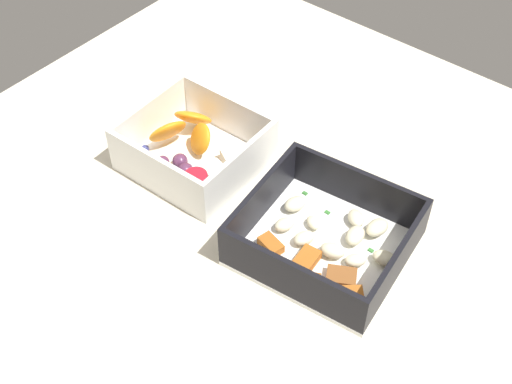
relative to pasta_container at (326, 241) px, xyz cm
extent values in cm
cube|color=beige|center=(10.98, -0.04, -2.83)|extent=(80.00, 80.00, 2.00)
cube|color=white|center=(0.26, -0.06, -1.53)|extent=(19.07, 17.81, 0.60)
cube|color=black|center=(-8.01, -1.08, 1.43)|extent=(2.52, 15.78, 5.31)
cube|color=black|center=(8.53, 0.95, 1.43)|extent=(2.52, 15.78, 5.31)
cube|color=black|center=(-0.67, 7.49, 1.43)|extent=(16.02, 2.55, 5.31)
cube|color=black|center=(1.19, -7.62, 1.43)|extent=(16.02, 2.55, 5.31)
ellipsoid|color=beige|center=(-0.53, -5.05, -0.36)|extent=(3.02, 2.92, 1.24)
ellipsoid|color=beige|center=(2.26, 1.00, -0.34)|extent=(2.58, 3.01, 1.27)
ellipsoid|color=beige|center=(2.86, -1.59, -0.52)|extent=(2.46, 2.18, 1.02)
ellipsoid|color=beige|center=(-3.79, -0.06, -0.42)|extent=(2.78, 2.74, 1.15)
ellipsoid|color=beige|center=(-1.18, 0.51, -0.28)|extent=(3.13, 2.58, 1.36)
ellipsoid|color=beige|center=(5.17, 0.78, -0.38)|extent=(2.48, 2.88, 1.21)
ellipsoid|color=beige|center=(6.06, -2.38, -0.28)|extent=(2.72, 3.21, 1.36)
ellipsoid|color=beige|center=(-6.09, -2.17, -0.30)|extent=(3.01, 2.40, 1.33)
ellipsoid|color=beige|center=(-3.19, -5.26, -0.20)|extent=(2.50, 3.22, 1.46)
ellipsoid|color=beige|center=(-1.92, -2.76, -0.24)|extent=(2.43, 3.12, 1.41)
cube|color=brown|center=(-3.79, 2.59, -0.70)|extent=(3.88, 3.53, 1.06)
cube|color=#AD5B1E|center=(4.68, 3.84, -0.69)|extent=(3.15, 2.27, 1.07)
cube|color=#AD5B1E|center=(-1.39, 5.38, -0.63)|extent=(3.27, 2.94, 1.19)
cube|color=#AD5B1E|center=(-5.91, 4.57, -0.34)|extent=(3.59, 3.49, 1.78)
cube|color=#AD5B1E|center=(0.41, 2.97, -0.68)|extent=(2.39, 3.17, 1.10)
cube|color=#387A33|center=(6.62, -5.11, -1.13)|extent=(0.60, 0.40, 0.20)
cube|color=#387A33|center=(-4.09, -2.76, -1.13)|extent=(0.60, 0.40, 0.20)
cube|color=#387A33|center=(2.81, -4.30, -1.13)|extent=(0.60, 0.40, 0.20)
cube|color=white|center=(20.65, -1.26, -1.53)|extent=(15.64, 14.46, 0.60)
cube|color=white|center=(13.37, -1.52, 1.58)|extent=(1.09, 13.95, 5.61)
cube|color=white|center=(27.93, -1.01, 1.58)|extent=(1.09, 13.95, 5.61)
cube|color=white|center=(20.42, 5.40, 1.58)|extent=(13.98, 1.09, 5.61)
cube|color=white|center=(20.88, -7.93, 1.58)|extent=(13.98, 1.09, 5.61)
ellipsoid|color=orange|center=(21.00, -2.71, 0.97)|extent=(5.01, 4.63, 4.19)
ellipsoid|color=orange|center=(24.32, -5.01, 1.09)|extent=(6.16, 5.92, 4.44)
ellipsoid|color=orange|center=(24.77, -0.90, 1.31)|extent=(5.34, 5.96, 4.88)
cube|color=#F4EACC|center=(16.00, -0.01, -0.21)|extent=(3.83, 3.16, 2.04)
cube|color=#F4EACC|center=(16.73, -3.99, -0.37)|extent=(3.25, 3.54, 1.72)
sphere|color=#562D4C|center=(21.18, 0.84, -0.28)|extent=(1.90, 1.90, 1.90)
sphere|color=#562D4C|center=(22.77, 2.22, -0.41)|extent=(1.64, 1.64, 1.64)
sphere|color=#562D4C|center=(19.54, 1.62, -0.26)|extent=(1.94, 1.94, 1.94)
sphere|color=#562D4C|center=(19.01, 3.41, -0.26)|extent=(1.94, 1.94, 1.94)
cone|color=red|center=(17.15, 2.31, -0.10)|extent=(2.83, 2.83, 2.26)
sphere|color=navy|center=(25.14, 3.61, -0.77)|extent=(0.92, 0.92, 0.92)
sphere|color=navy|center=(23.99, 2.76, -0.75)|extent=(0.96, 0.96, 0.96)
sphere|color=navy|center=(26.42, 1.70, -0.71)|extent=(1.04, 1.04, 1.04)
camera|label=1|loc=(-24.39, 42.03, 58.45)|focal=48.68mm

